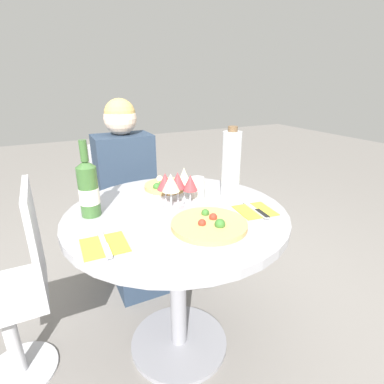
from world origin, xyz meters
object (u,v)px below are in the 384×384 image
chair_behind_diner (126,211)px  chair_empty_side (17,292)px  tall_carafe (231,164)px  pizza_large (209,224)px  seated_diner (130,205)px  dining_table (177,242)px  wine_bottle (88,189)px

chair_behind_diner → chair_empty_side: bearing=43.7°
chair_empty_side → tall_carafe: bearing=-97.6°
pizza_large → chair_behind_diner: bearing=95.3°
seated_diner → chair_empty_side: size_ratio=1.33×
chair_empty_side → pizza_large: chair_empty_side is taller
dining_table → chair_behind_diner: (-0.04, 0.79, -0.16)m
seated_diner → dining_table: bearing=93.2°
seated_diner → wine_bottle: 0.69m
wine_bottle → tall_carafe: tall_carafe is taller
chair_empty_side → tall_carafe: 1.09m
pizza_large → tall_carafe: 0.38m
seated_diner → tall_carafe: bearing=120.2°
chair_empty_side → dining_table: bearing=-105.5°
tall_carafe → wine_bottle: bearing=173.8°
tall_carafe → pizza_large: bearing=-136.1°
wine_bottle → tall_carafe: bearing=-6.2°
wine_bottle → chair_behind_diner: bearing=66.0°
chair_empty_side → wine_bottle: bearing=-100.3°
dining_table → wine_bottle: wine_bottle is taller
wine_bottle → pizza_large: bearing=-39.1°
pizza_large → seated_diner: bearing=96.2°
pizza_large → tall_carafe: size_ratio=0.88×
dining_table → pizza_large: size_ratio=3.23×
dining_table → wine_bottle: bearing=159.5°
dining_table → seated_diner: size_ratio=0.80×
chair_behind_diner → pizza_large: chair_behind_diner is taller
wine_bottle → tall_carafe: size_ratio=0.94×
chair_empty_side → chair_behind_diner: bearing=-46.3°
chair_behind_diner → tall_carafe: tall_carafe is taller
dining_table → chair_empty_side: (-0.67, 0.18, -0.16)m
seated_diner → tall_carafe: 0.78m
seated_diner → tall_carafe: (0.34, -0.59, 0.37)m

